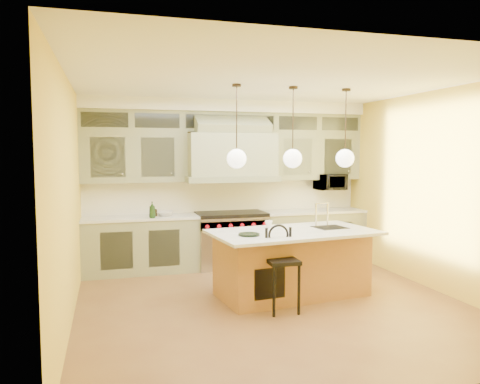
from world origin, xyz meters
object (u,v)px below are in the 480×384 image
object	(u,v)px
range	(231,239)
microwave	(330,182)
kitchen_island	(292,262)
counter_stool	(282,263)

from	to	relation	value
range	microwave	xyz separation A→B (m)	(1.95, 0.11, 0.96)
kitchen_island	range	bearing A→B (deg)	95.63
range	kitchen_island	distance (m)	1.87
kitchen_island	microwave	xyz separation A→B (m)	(1.54, 1.94, 0.98)
range	counter_stool	distance (m)	2.42
kitchen_island	counter_stool	distance (m)	0.71
range	microwave	distance (m)	2.18
microwave	kitchen_island	bearing A→B (deg)	-128.58
microwave	range	bearing A→B (deg)	-176.88
counter_stool	microwave	xyz separation A→B (m)	(1.92, 2.52, 0.83)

